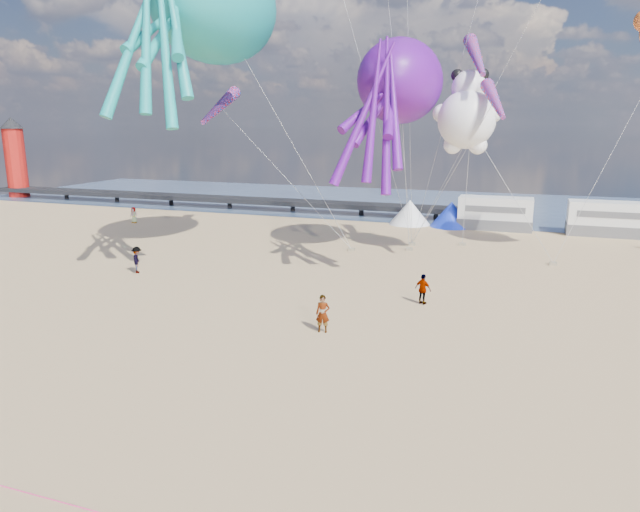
{
  "coord_description": "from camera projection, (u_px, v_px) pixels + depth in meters",
  "views": [
    {
      "loc": [
        8.22,
        -14.98,
        9.63
      ],
      "look_at": [
        0.76,
        6.0,
        4.45
      ],
      "focal_mm": 32.0,
      "sensor_mm": 36.0,
      "label": 1
    }
  ],
  "objects": [
    {
      "name": "sandbag_c",
      "position": [
        553.0,
        264.0,
        39.73
      ],
      "size": [
        0.5,
        0.35,
        0.22
      ],
      "primitive_type": "cube",
      "color": "gray",
      "rests_on": "ground"
    },
    {
      "name": "sandbag_b",
      "position": [
        409.0,
        249.0,
        44.36
      ],
      "size": [
        0.5,
        0.35,
        0.22
      ],
      "primitive_type": "cube",
      "color": "gray",
      "rests_on": "ground"
    },
    {
      "name": "tent_white",
      "position": [
        410.0,
        212.0,
        55.71
      ],
      "size": [
        4.0,
        4.0,
        2.4
      ],
      "primitive_type": "cone",
      "color": "white",
      "rests_on": "ground"
    },
    {
      "name": "beachgoer_0",
      "position": [
        134.0,
        215.0,
        56.52
      ],
      "size": [
        0.61,
        0.43,
        1.58
      ],
      "primitive_type": "imported",
      "rotation": [
        0.0,
        0.0,
        0.1
      ],
      "color": "#7F6659",
      "rests_on": "ground"
    },
    {
      "name": "standing_person",
      "position": [
        323.0,
        314.0,
        26.81
      ],
      "size": [
        0.73,
        0.55,
        1.81
      ],
      "primitive_type": "imported",
      "rotation": [
        0.0,
        0.0,
        0.18
      ],
      "color": "tan",
      "rests_on": "ground"
    },
    {
      "name": "kite_panda",
      "position": [
        467.0,
        120.0,
        39.07
      ],
      "size": [
        4.84,
        4.56,
        6.79
      ],
      "primitive_type": null,
      "rotation": [
        0.0,
        0.0,
        -0.01
      ],
      "color": "white"
    },
    {
      "name": "sandbag_d",
      "position": [
        462.0,
        244.0,
        46.16
      ],
      "size": [
        0.5,
        0.35,
        0.22
      ],
      "primitive_type": "cube",
      "color": "gray",
      "rests_on": "ground"
    },
    {
      "name": "sandbag_e",
      "position": [
        412.0,
        244.0,
        46.25
      ],
      "size": [
        0.5,
        0.35,
        0.22
      ],
      "primitive_type": "cube",
      "color": "gray",
      "rests_on": "ground"
    },
    {
      "name": "water",
      "position": [
        449.0,
        205.0,
        69.09
      ],
      "size": [
        120.0,
        120.0,
        0.0
      ],
      "primitive_type": "plane",
      "color": "#3D5476",
      "rests_on": "ground"
    },
    {
      "name": "lighthouse",
      "position": [
        16.0,
        163.0,
        76.24
      ],
      "size": [
        2.6,
        2.6,
        9.0
      ],
      "primitive_type": "cylinder",
      "color": "#A5140F",
      "rests_on": "ground"
    },
    {
      "name": "beachgoer_2",
      "position": [
        137.0,
        260.0,
        37.54
      ],
      "size": [
        1.03,
        1.08,
        1.76
      ],
      "primitive_type": "imported",
      "rotation": [
        0.0,
        0.0,
        2.16
      ],
      "color": "#7F6659",
      "rests_on": "ground"
    },
    {
      "name": "windsock_mid",
      "position": [
        476.0,
        56.0,
        38.57
      ],
      "size": [
        2.6,
        6.77,
        6.73
      ],
      "primitive_type": null,
      "rotation": [
        0.0,
        0.0,
        0.24
      ],
      "color": "red"
    },
    {
      "name": "beachgoer_3",
      "position": [
        423.0,
        289.0,
        31.01
      ],
      "size": [
        1.25,
        1.01,
        1.68
      ],
      "primitive_type": "imported",
      "rotation": [
        0.0,
        0.0,
        2.72
      ],
      "color": "#7F6659",
      "rests_on": "ground"
    },
    {
      "name": "windsock_right",
      "position": [
        495.0,
        100.0,
        35.88
      ],
      "size": [
        2.33,
        4.62,
        4.58
      ],
      "primitive_type": null,
      "rotation": [
        0.0,
        0.0,
        0.33
      ],
      "color": "red"
    },
    {
      "name": "motorhome_0",
      "position": [
        495.0,
        213.0,
        53.03
      ],
      "size": [
        6.6,
        2.5,
        3.0
      ],
      "primitive_type": "cube",
      "color": "silver",
      "rests_on": "ground"
    },
    {
      "name": "kite_octopus_purple",
      "position": [
        400.0,
        81.0,
        39.81
      ],
      "size": [
        6.27,
        11.49,
        12.47
      ],
      "primitive_type": null,
      "rotation": [
        0.0,
        0.0,
        -0.15
      ],
      "color": "#570D86"
    },
    {
      "name": "ground",
      "position": [
        237.0,
        426.0,
        18.61
      ],
      "size": [
        120.0,
        120.0,
        0.0
      ],
      "primitive_type": "plane",
      "color": "tan",
      "rests_on": "ground"
    },
    {
      "name": "windsock_left",
      "position": [
        220.0,
        106.0,
        47.08
      ],
      "size": [
        2.05,
        7.67,
        7.59
      ],
      "primitive_type": null,
      "rotation": [
        0.0,
        0.0,
        0.13
      ],
      "color": "red"
    },
    {
      "name": "sandbag_a",
      "position": [
        351.0,
        249.0,
        44.21
      ],
      "size": [
        0.5,
        0.35,
        0.22
      ],
      "primitive_type": "cube",
      "color": "gray",
      "rests_on": "ground"
    },
    {
      "name": "pier",
      "position": [
        200.0,
        198.0,
        67.9
      ],
      "size": [
        60.0,
        3.0,
        0.5
      ],
      "primitive_type": "cube",
      "color": "black",
      "rests_on": "ground"
    },
    {
      "name": "kite_octopus_teal",
      "position": [
        215.0,
        6.0,
        38.63
      ],
      "size": [
        8.46,
        13.41,
        14.21
      ],
      "primitive_type": null,
      "rotation": [
        0.0,
        0.0,
        0.27
      ],
      "color": "teal"
    },
    {
      "name": "tent_blue",
      "position": [
        451.0,
        214.0,
        54.4
      ],
      "size": [
        4.0,
        4.0,
        2.4
      ],
      "primitive_type": "cone",
      "color": "#1933CC",
      "rests_on": "ground"
    },
    {
      "name": "motorhome_1",
      "position": [
        608.0,
        219.0,
        49.93
      ],
      "size": [
        6.6,
        2.5,
        3.0
      ],
      "primitive_type": "cube",
      "color": "silver",
      "rests_on": "ground"
    }
  ]
}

